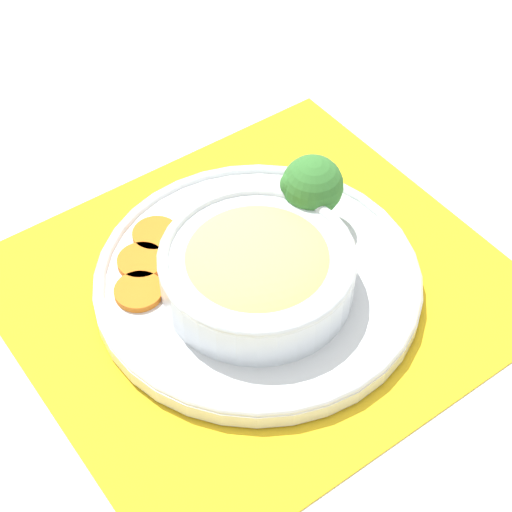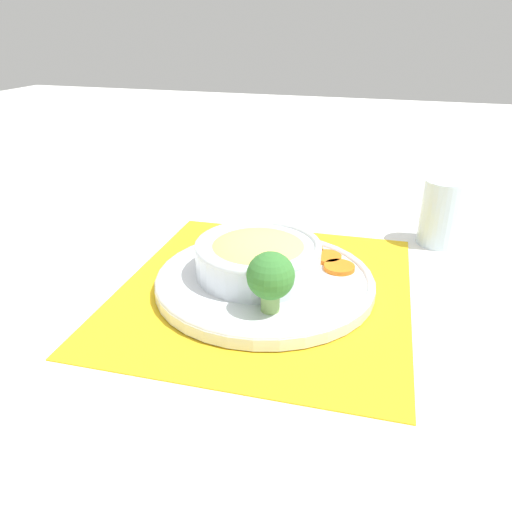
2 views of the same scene
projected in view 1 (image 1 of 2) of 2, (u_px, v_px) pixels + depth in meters
ground_plane at (258, 289)px, 0.82m from camera, size 4.00×4.00×0.00m
placemat at (258, 288)px, 0.82m from camera, size 0.47×0.43×0.00m
plate at (258, 279)px, 0.81m from camera, size 0.31×0.31×0.02m
bowl at (257, 268)px, 0.78m from camera, size 0.18×0.18×0.06m
broccoli_floret at (312, 187)px, 0.82m from camera, size 0.06×0.06×0.08m
carrot_slice_near at (156, 235)px, 0.84m from camera, size 0.05×0.05×0.01m
carrot_slice_middle at (141, 261)px, 0.82m from camera, size 0.05×0.05×0.01m
carrot_slice_far at (139, 291)px, 0.79m from camera, size 0.05×0.05×0.01m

